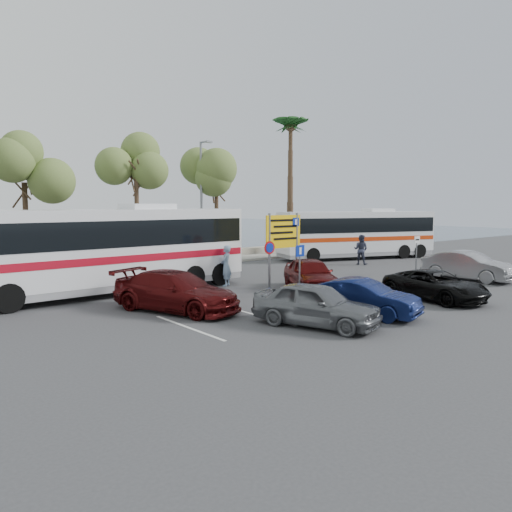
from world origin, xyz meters
TOP-DOWN VIEW (x-y plane):
  - ground at (0.00, 0.00)m, footprint 120.00×120.00m
  - kerb_strip at (0.00, 14.00)m, footprint 44.00×2.40m
  - seawall at (0.00, 16.00)m, footprint 48.00×0.80m
  - tree_left at (-8.00, 14.00)m, footprint 3.20×3.20m
  - tree_mid at (-1.50, 14.00)m, footprint 3.20×3.20m
  - tree_right at (4.50, 14.00)m, footprint 3.20×3.20m
  - palm_tree at (11.50, 14.00)m, footprint 4.80×4.80m
  - street_lamp_right at (3.00, 13.52)m, footprint 0.45×1.15m
  - direction_sign at (1.00, 3.20)m, footprint 2.20×0.12m
  - sign_no_stop at (-0.60, 2.38)m, footprint 0.60×0.08m
  - sign_parking at (-0.20, 0.79)m, footprint 0.50×0.07m
  - sign_taxi at (9.80, 1.49)m, footprint 0.50×0.07m
  - lane_markings at (-1.14, -1.00)m, footprint 12.02×4.20m
  - coach_bus_left at (-6.50, 6.50)m, footprint 13.08×3.18m
  - coach_bus_right at (13.64, 9.06)m, footprint 12.07×6.29m
  - car_silver_a at (-3.60, -3.50)m, footprint 3.02×4.62m
  - car_blue at (-1.20, -3.50)m, footprint 2.56×4.28m
  - car_maroon at (-6.00, 1.50)m, footprint 3.85×5.62m
  - car_red at (1.20, 1.50)m, footprint 3.70×4.78m
  - suv_black at (3.60, -3.50)m, footprint 2.65×4.75m
  - car_silver_b at (10.00, -1.51)m, footprint 1.86×4.75m
  - pedestrian_near at (-1.16, 5.00)m, footprint 0.88×0.83m
  - pedestrian_far at (11.00, 6.50)m, footprint 1.04×1.17m

SIDE VIEW (x-z plane):
  - ground at x=0.00m, z-range 0.00..0.00m
  - lane_markings at x=-1.14m, z-range 0.00..0.01m
  - kerb_strip at x=0.00m, z-range 0.00..0.15m
  - seawall at x=0.00m, z-range 0.00..0.60m
  - suv_black at x=3.60m, z-range 0.00..1.25m
  - car_blue at x=-1.20m, z-range 0.00..1.33m
  - car_silver_a at x=-3.60m, z-range 0.00..1.46m
  - car_maroon at x=-6.00m, z-range 0.00..1.51m
  - car_red at x=1.20m, z-range 0.00..1.52m
  - car_silver_b at x=10.00m, z-range 0.00..1.54m
  - pedestrian_far at x=11.00m, z-range 0.00..2.00m
  - pedestrian_near at x=-1.16m, z-range 0.00..2.02m
  - sign_taxi at x=9.80m, z-range 0.32..2.52m
  - sign_parking at x=-0.20m, z-range 0.34..2.59m
  - sign_no_stop at x=-0.60m, z-range 0.40..2.75m
  - coach_bus_right at x=13.64m, z-range -0.13..3.57m
  - coach_bus_left at x=-6.50m, z-range -0.15..3.91m
  - direction_sign at x=1.00m, z-range 0.63..4.23m
  - street_lamp_right at x=3.00m, z-range 0.59..8.60m
  - tree_left at x=-8.00m, z-range 2.40..9.60m
  - tree_right at x=4.50m, z-range 2.47..9.87m
  - tree_mid at x=-1.50m, z-range 2.65..10.65m
  - palm_tree at x=11.50m, z-range 4.27..15.47m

